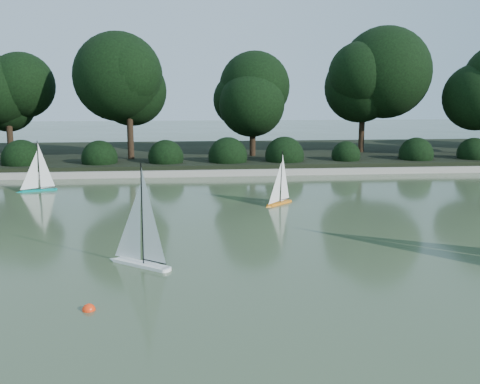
# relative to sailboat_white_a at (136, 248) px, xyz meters

# --- Properties ---
(ground) EXTENTS (80.00, 80.00, 0.00)m
(ground) POSITION_rel_sailboat_white_a_xyz_m (1.95, -0.92, -0.24)
(ground) COLOR #324227
(ground) RESTS_ON ground
(pond_coping) EXTENTS (40.00, 0.35, 0.18)m
(pond_coping) POSITION_rel_sailboat_white_a_xyz_m (1.95, 8.08, -0.15)
(pond_coping) COLOR gray
(pond_coping) RESTS_ON ground
(far_bank) EXTENTS (40.00, 8.00, 0.30)m
(far_bank) POSITION_rel_sailboat_white_a_xyz_m (1.95, 12.08, -0.09)
(far_bank) COLOR black
(far_bank) RESTS_ON ground
(tree_line) EXTENTS (26.31, 3.93, 4.39)m
(tree_line) POSITION_rel_sailboat_white_a_xyz_m (3.18, 10.51, 2.40)
(tree_line) COLOR black
(tree_line) RESTS_ON ground
(shrub_hedge) EXTENTS (29.10, 1.10, 1.10)m
(shrub_hedge) POSITION_rel_sailboat_white_a_xyz_m (1.95, 8.98, 0.21)
(shrub_hedge) COLOR black
(shrub_hedge) RESTS_ON ground
(sailboat_white_a) EXTENTS (0.99, 0.81, 1.56)m
(sailboat_white_a) POSITION_rel_sailboat_white_a_xyz_m (0.00, 0.00, 0.00)
(sailboat_white_a) COLOR white
(sailboat_white_a) RESTS_ON ground
(sailboat_orange) EXTENTS (0.73, 0.71, 1.24)m
(sailboat_orange) POSITION_rel_sailboat_white_a_xyz_m (2.69, 3.88, -0.05)
(sailboat_orange) COLOR orange
(sailboat_orange) RESTS_ON ground
(sailboat_teal) EXTENTS (0.96, 0.45, 1.33)m
(sailboat_teal) POSITION_rel_sailboat_white_a_xyz_m (-3.01, 6.05, -0.04)
(sailboat_teal) COLOR #01837B
(sailboat_teal) RESTS_ON ground
(race_buoy) EXTENTS (0.15, 0.15, 0.15)m
(race_buoy) POSITION_rel_sailboat_white_a_xyz_m (-0.39, -1.58, -0.24)
(race_buoy) COLOR #FF330D
(race_buoy) RESTS_ON ground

